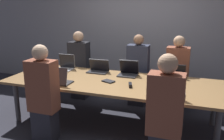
% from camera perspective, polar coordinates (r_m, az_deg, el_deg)
% --- Properties ---
extents(ground_plane, '(24.00, 24.00, 0.00)m').
position_cam_1_polar(ground_plane, '(4.23, 0.32, -11.89)').
color(ground_plane, '#2D2D38').
extents(curtain_wall, '(12.00, 0.06, 2.80)m').
position_cam_1_polar(curtain_wall, '(5.64, 6.67, 9.62)').
color(curtain_wall, '#9999A3').
rests_on(curtain_wall, ground_plane).
extents(conference_table, '(3.45, 1.25, 0.72)m').
position_cam_1_polar(conference_table, '(3.98, 0.33, -3.25)').
color(conference_table, '#9E7547').
rests_on(conference_table, ground_plane).
extents(laptop_near_right, '(0.32, 0.24, 0.24)m').
position_cam_1_polar(laptop_near_right, '(3.36, 13.73, -4.94)').
color(laptop_near_right, '#B7B7BC').
rests_on(laptop_near_right, conference_table).
extents(person_near_right, '(0.40, 0.24, 1.39)m').
position_cam_1_polar(person_near_right, '(2.95, 11.98, -10.08)').
color(person_near_right, '#2D2D38').
rests_on(person_near_right, ground_plane).
extents(laptop_near_left, '(0.32, 0.27, 0.27)m').
position_cam_1_polar(laptop_near_left, '(3.87, -11.96, -2.10)').
color(laptop_near_left, '#333338').
rests_on(laptop_near_left, conference_table).
extents(person_near_left, '(0.40, 0.24, 1.39)m').
position_cam_1_polar(person_near_left, '(3.62, -15.45, -5.60)').
color(person_near_left, '#2D2D38').
rests_on(person_near_left, ground_plane).
extents(laptop_far_right, '(0.31, 0.22, 0.23)m').
position_cam_1_polar(laptop_far_right, '(4.22, 14.28, -0.96)').
color(laptop_far_right, '#333338').
rests_on(laptop_far_right, conference_table).
extents(person_far_right, '(0.40, 0.24, 1.37)m').
position_cam_1_polar(person_far_right, '(4.65, 14.61, -1.12)').
color(person_far_right, '#2D2D38').
rests_on(person_far_right, ground_plane).
extents(laptop_far_center, '(0.33, 0.27, 0.26)m').
position_cam_1_polar(laptop_far_center, '(4.26, 3.77, -0.24)').
color(laptop_far_center, '#333338').
rests_on(laptop_far_center, conference_table).
extents(person_far_center, '(0.40, 0.24, 1.37)m').
position_cam_1_polar(person_far_center, '(4.77, 5.91, -0.39)').
color(person_far_center, '#2D2D38').
rests_on(person_far_center, ground_plane).
extents(laptop_far_midleft, '(0.37, 0.23, 0.23)m').
position_cam_1_polar(laptop_far_midleft, '(4.46, -3.14, 0.35)').
color(laptop_far_midleft, '#333338').
rests_on(laptop_far_midleft, conference_table).
extents(laptop_far_left, '(0.31, 0.27, 0.28)m').
position_cam_1_polar(laptop_far_left, '(4.73, -10.56, 1.11)').
color(laptop_far_left, '#B7B7BC').
rests_on(laptop_far_left, conference_table).
extents(person_far_left, '(0.40, 0.24, 1.39)m').
position_cam_1_polar(person_far_left, '(5.14, -7.47, 0.85)').
color(person_far_left, '#2D2D38').
rests_on(person_far_left, ground_plane).
extents(stapler, '(0.09, 0.16, 0.05)m').
position_cam_1_polar(stapler, '(3.70, 4.20, -3.42)').
color(stapler, black).
rests_on(stapler, conference_table).
extents(notebook, '(0.22, 0.19, 0.02)m').
position_cam_1_polar(notebook, '(3.91, -0.83, -2.58)').
color(notebook, '#232328').
rests_on(notebook, conference_table).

